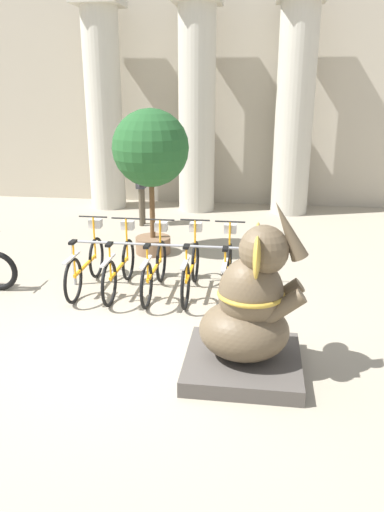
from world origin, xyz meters
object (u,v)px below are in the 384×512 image
at_px(bicycle_4, 227,271).
at_px(potted_tree, 151,153).
at_px(bicycle_1, 120,266).
at_px(person_pedestrian, 141,179).
at_px(bicycle_3, 191,268).
at_px(elephant_statue, 249,316).
at_px(bicycle_2, 155,268).
at_px(bicycle_0, 86,264).

distance_m(bicycle_4, potted_tree, 2.95).
bearing_deg(bicycle_4, potted_tree, 129.17).
height_order(bicycle_1, bicycle_4, same).
bearing_deg(bicycle_1, person_pedestrian, 98.42).
bearing_deg(bicycle_3, elephant_statue, -66.19).
relative_size(bicycle_1, person_pedestrian, 0.99).
height_order(elephant_statue, potted_tree, potted_tree).
bearing_deg(bicycle_3, potted_tree, 118.06).
height_order(bicycle_1, potted_tree, potted_tree).
bearing_deg(bicycle_2, bicycle_1, 179.22).
bearing_deg(potted_tree, bicycle_1, -93.09).
bearing_deg(bicycle_2, person_pedestrian, 106.06).
relative_size(bicycle_0, bicycle_2, 1.00).
relative_size(bicycle_2, potted_tree, 0.65).
relative_size(bicycle_2, elephant_statue, 0.88).
xyz_separation_m(bicycle_0, potted_tree, (0.67, 1.94, 1.53)).
bearing_deg(elephant_statue, bicycle_4, 100.38).
relative_size(bicycle_1, potted_tree, 0.65).
bearing_deg(bicycle_3, person_pedestrian, 113.49).
height_order(bicycle_3, potted_tree, potted_tree).
height_order(bicycle_0, person_pedestrian, person_pedestrian).
xyz_separation_m(bicycle_2, bicycle_3, (0.57, 0.06, 0.00)).
xyz_separation_m(bicycle_2, potted_tree, (-0.46, 1.99, 1.53)).
relative_size(bicycle_2, person_pedestrian, 0.99).
bearing_deg(bicycle_3, bicycle_0, -179.33).
bearing_deg(bicycle_0, bicycle_3, 0.67).
bearing_deg(bicycle_0, bicycle_1, -3.28).
bearing_deg(bicycle_4, person_pedestrian, 119.80).
height_order(bicycle_4, person_pedestrian, person_pedestrian).
bearing_deg(bicycle_0, bicycle_2, -2.03).
bearing_deg(person_pedestrian, bicycle_3, -66.51).
xyz_separation_m(bicycle_1, bicycle_2, (0.57, -0.01, 0.00)).
relative_size(bicycle_1, bicycle_3, 1.00).
xyz_separation_m(bicycle_0, person_pedestrian, (-0.03, 4.00, 0.68)).
distance_m(bicycle_1, potted_tree, 2.50).
bearing_deg(bicycle_3, bicycle_4, -3.00).
bearing_deg(potted_tree, bicycle_4, -50.83).
distance_m(bicycle_1, bicycle_4, 1.70).
bearing_deg(elephant_statue, bicycle_3, 113.81).
distance_m(bicycle_1, bicycle_3, 1.13).
height_order(bicycle_0, bicycle_4, same).
xyz_separation_m(bicycle_2, bicycle_4, (1.13, 0.03, 0.00)).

